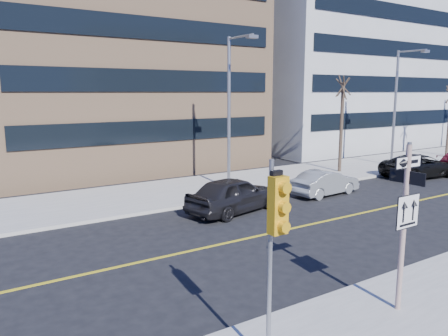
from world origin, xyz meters
TOP-DOWN VIEW (x-y plane):
  - ground at (0.00, 0.00)m, footprint 120.00×120.00m
  - far_sidewalk at (18.00, 12.00)m, footprint 66.00×6.00m
  - road_centerline at (12.00, 4.00)m, footprint 40.00×0.14m
  - sign_pole at (0.00, -2.51)m, footprint 0.92×0.92m
  - traffic_signal at (-4.00, -2.66)m, footprint 0.32×0.45m
  - parked_car_a at (1.80, 7.25)m, footprint 2.93×5.08m
  - parked_car_b at (7.70, 7.42)m, footprint 1.69×4.08m
  - parked_car_c at (16.32, 7.66)m, footprint 3.02×5.50m
  - streetlight_a at (4.00, 10.76)m, footprint 0.55×2.25m
  - streetlight_b at (18.00, 10.76)m, footprint 0.55×2.25m
  - street_tree_west at (13.00, 11.30)m, footprint 1.80×1.80m
  - building_brick at (2.00, 25.00)m, footprint 18.00×18.00m
  - building_grey_mid at (24.00, 24.00)m, footprint 20.00×16.00m
  - building_grey_far at (45.00, 27.00)m, footprint 18.00×18.00m

SIDE VIEW (x-z plane):
  - ground at x=0.00m, z-range 0.00..0.00m
  - road_centerline at x=12.00m, z-range 0.00..0.01m
  - far_sidewalk at x=18.00m, z-range 0.00..0.15m
  - parked_car_b at x=7.70m, z-range 0.00..1.31m
  - parked_car_c at x=16.32m, z-range 0.00..1.46m
  - parked_car_a at x=1.80m, z-range 0.00..1.63m
  - sign_pole at x=0.00m, z-range 0.41..4.47m
  - traffic_signal at x=-4.00m, z-range 1.03..5.03m
  - streetlight_a at x=4.00m, z-range 0.76..8.76m
  - streetlight_b at x=18.00m, z-range 0.76..8.76m
  - street_tree_west at x=13.00m, z-range 2.35..8.70m
  - building_grey_mid at x=24.00m, z-range 0.00..15.00m
  - building_grey_far at x=45.00m, z-range 0.00..16.00m
  - building_brick at x=2.00m, z-range 0.00..18.00m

